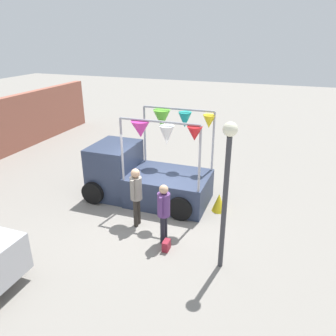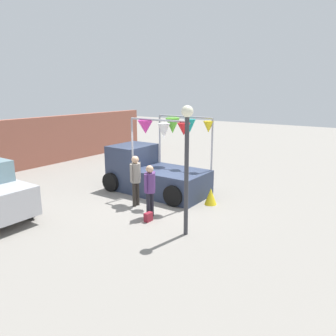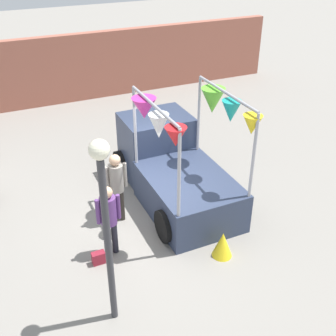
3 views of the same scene
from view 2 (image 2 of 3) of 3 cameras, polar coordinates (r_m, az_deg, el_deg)
name	(u,v)px [view 2 (image 2 of 3)]	position (r m, az deg, el deg)	size (l,w,h in m)	color
ground_plane	(153,202)	(12.10, -2.66, -5.92)	(60.00, 60.00, 0.00)	gray
vendor_truck	(151,170)	(13.14, -2.93, -0.34)	(2.43, 4.07, 3.02)	#2D3851
person_customer	(150,186)	(10.45, -3.18, -3.14)	(0.53, 0.34, 1.70)	black
person_vendor	(135,176)	(11.45, -5.69, -1.35)	(0.53, 0.34, 1.80)	#2D2823
handbag	(148,217)	(10.37, -3.44, -8.50)	(0.28, 0.16, 0.28)	maroon
street_lamp	(187,152)	(8.82, 3.28, 2.84)	(0.32, 0.32, 3.63)	#333338
brick_boundary_wall	(18,145)	(18.13, -24.61, 3.65)	(18.00, 0.36, 2.60)	#9E5947
folded_kite_bundle_sunflower	(211,196)	(11.85, 7.44, -4.91)	(0.44, 0.44, 0.60)	yellow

